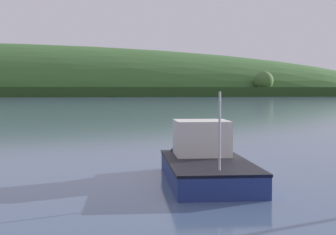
{
  "coord_description": "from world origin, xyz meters",
  "views": [
    {
      "loc": [
        -6.07,
        3.24,
        2.73
      ],
      "look_at": [
        1.55,
        33.93,
        0.96
      ],
      "focal_mm": 53.09,
      "sensor_mm": 36.0,
      "label": 1
    }
  ],
  "objects": [
    {
      "name": "fishing_boat_moored",
      "position": [
        -1.33,
        17.71,
        0.32
      ],
      "size": [
        3.16,
        5.91,
        3.6
      ],
      "rotation": [
        0.0,
        0.0,
        1.42
      ],
      "color": "navy",
      "rests_on": "ground"
    }
  ]
}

